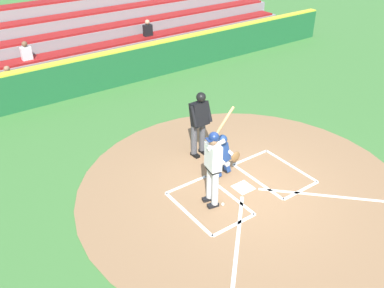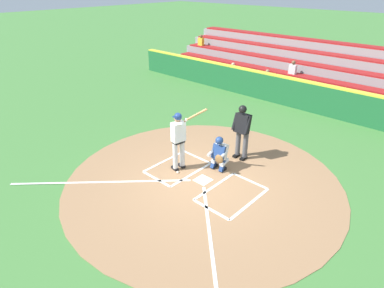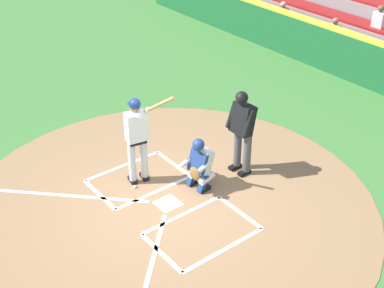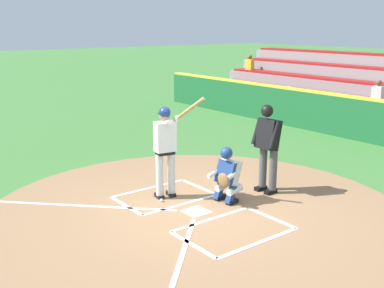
{
  "view_description": "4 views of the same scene",
  "coord_description": "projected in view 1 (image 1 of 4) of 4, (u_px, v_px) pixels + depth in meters",
  "views": [
    {
      "loc": [
        5.82,
        6.01,
        6.2
      ],
      "look_at": [
        0.59,
        -1.31,
        0.81
      ],
      "focal_mm": 39.69,
      "sensor_mm": 36.0,
      "label": 1
    },
    {
      "loc": [
        -5.2,
        6.09,
        5.31
      ],
      "look_at": [
        0.55,
        -0.11,
        0.97
      ],
      "focal_mm": 30.31,
      "sensor_mm": 36.0,
      "label": 2
    },
    {
      "loc": [
        -6.78,
        4.7,
        6.32
      ],
      "look_at": [
        0.14,
        -0.69,
        1.02
      ],
      "focal_mm": 50.3,
      "sensor_mm": 36.0,
      "label": 3
    },
    {
      "loc": [
        -6.55,
        5.13,
        3.42
      ],
      "look_at": [
        0.22,
        -0.07,
        1.27
      ],
      "focal_mm": 44.41,
      "sensor_mm": 36.0,
      "label": 4
    }
  ],
  "objects": [
    {
      "name": "baseball",
      "position": [
        223.0,
        204.0,
        9.69
      ],
      "size": [
        0.07,
        0.07,
        0.07
      ],
      "primitive_type": "sphere",
      "color": "white",
      "rests_on": "ground"
    },
    {
      "name": "dirt_circle",
      "position": [
        243.0,
        188.0,
        10.28
      ],
      "size": [
        8.0,
        8.0,
        0.01
      ],
      "primitive_type": "cylinder",
      "color": "#99704C",
      "rests_on": "ground"
    },
    {
      "name": "catcher",
      "position": [
        222.0,
        154.0,
        10.52
      ],
      "size": [
        0.62,
        0.61,
        1.13
      ],
      "color": "black",
      "rests_on": "ground"
    },
    {
      "name": "batter",
      "position": [
        213.0,
        163.0,
        9.23
      ],
      "size": [
        1.02,
        0.59,
        2.13
      ],
      "color": "silver",
      "rests_on": "ground"
    },
    {
      "name": "plate_umpire",
      "position": [
        199.0,
        120.0,
        11.02
      ],
      "size": [
        0.59,
        0.42,
        1.86
      ],
      "color": "#4C4C51",
      "rests_on": "ground"
    },
    {
      "name": "bleacher_stand",
      "position": [
        70.0,
        42.0,
        17.36
      ],
      "size": [
        20.0,
        4.25,
        2.33
      ],
      "color": "gray",
      "rests_on": "ground"
    },
    {
      "name": "backstop_wall",
      "position": [
        105.0,
        71.0,
        15.18
      ],
      "size": [
        22.0,
        0.36,
        1.31
      ],
      "color": "#1E6033",
      "rests_on": "ground"
    },
    {
      "name": "ground_plane",
      "position": [
        243.0,
        188.0,
        10.28
      ],
      "size": [
        120.0,
        120.0,
        0.0
      ],
      "primitive_type": "plane",
      "color": "#427A38"
    },
    {
      "name": "home_plate_and_chalk",
      "position": [
        269.0,
        206.0,
        9.66
      ],
      "size": [
        7.93,
        4.91,
        0.01
      ],
      "color": "white",
      "rests_on": "dirt_circle"
    }
  ]
}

